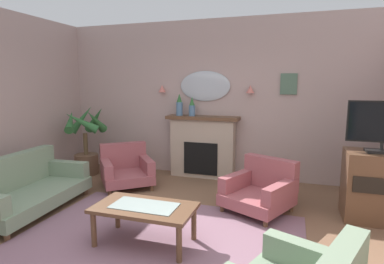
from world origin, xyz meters
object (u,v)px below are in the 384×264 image
(armchair_near_fireplace, at_px, (261,189))
(armchair_beside_couch, at_px, (126,168))
(wall_mirror, at_px, (205,86))
(wall_sconce_left, at_px, (162,89))
(mantel_vase_right, at_px, (179,106))
(floral_couch, at_px, (24,188))
(coffee_table, at_px, (144,211))
(mantel_vase_left, at_px, (192,107))
(tv_flatscreen, at_px, (384,125))
(fireplace, at_px, (203,147))
(potted_plant_tall_palm, at_px, (86,141))
(wall_sconce_right, at_px, (250,89))
(tv_cabinet, at_px, (377,187))
(framed_picture, at_px, (289,84))

(armchair_near_fireplace, height_order, armchair_beside_couch, same)
(wall_mirror, height_order, wall_sconce_left, wall_mirror)
(mantel_vase_right, relative_size, floral_couch, 0.23)
(wall_mirror, xyz_separation_m, coffee_table, (0.10, -2.77, -1.33))
(armchair_beside_couch, bearing_deg, mantel_vase_left, 44.00)
(mantel_vase_right, relative_size, wall_mirror, 0.43)
(armchair_beside_couch, bearing_deg, floral_couch, -119.94)
(mantel_vase_right, relative_size, wall_sconce_left, 2.94)
(coffee_table, bearing_deg, tv_flatscreen, 29.54)
(fireplace, xyz_separation_m, armchair_near_fireplace, (1.22, -1.28, -0.27))
(mantel_vase_right, distance_m, wall_mirror, 0.60)
(mantel_vase_right, height_order, potted_plant_tall_palm, mantel_vase_right)
(wall_sconce_right, bearing_deg, armchair_near_fireplace, -75.01)
(fireplace, xyz_separation_m, tv_flatscreen, (2.67, -1.18, 0.68))
(fireplace, relative_size, wall_mirror, 1.42)
(fireplace, xyz_separation_m, wall_sconce_right, (0.85, 0.09, 1.09))
(mantel_vase_left, distance_m, wall_sconce_right, 1.11)
(armchair_beside_couch, bearing_deg, coffee_table, -54.79)
(floral_couch, height_order, tv_flatscreen, tv_flatscreen)
(tv_flatscreen, bearing_deg, mantel_vase_left, 158.21)
(wall_sconce_right, bearing_deg, mantel_vase_left, -173.48)
(wall_mirror, bearing_deg, potted_plant_tall_palm, -163.27)
(wall_sconce_right, relative_size, armchair_near_fireplace, 0.13)
(tv_cabinet, distance_m, potted_plant_tall_palm, 4.92)
(armchair_beside_couch, relative_size, potted_plant_tall_palm, 0.84)
(wall_sconce_left, relative_size, armchair_beside_couch, 0.12)
(framed_picture, bearing_deg, mantel_vase_left, -173.96)
(fireplace, height_order, armchair_near_fireplace, fireplace)
(fireplace, height_order, mantel_vase_left, mantel_vase_left)
(coffee_table, xyz_separation_m, armchair_near_fireplace, (1.12, 1.35, -0.08))
(framed_picture, relative_size, armchair_beside_couch, 0.32)
(coffee_table, xyz_separation_m, tv_flatscreen, (2.57, 1.46, 0.86))
(wall_sconce_right, bearing_deg, tv_cabinet, -34.41)
(floral_couch, bearing_deg, tv_flatscreen, 13.89)
(wall_sconce_right, distance_m, armchair_near_fireplace, 1.96)
(potted_plant_tall_palm, bearing_deg, framed_picture, 10.30)
(floral_couch, bearing_deg, mantel_vase_right, 57.19)
(framed_picture, relative_size, coffee_table, 0.33)
(wall_sconce_right, xyz_separation_m, floral_couch, (-2.77, -2.40, -1.34))
(fireplace, distance_m, coffee_table, 2.64)
(armchair_near_fireplace, height_order, potted_plant_tall_palm, potted_plant_tall_palm)
(floral_couch, bearing_deg, armchair_beside_couch, 60.06)
(framed_picture, relative_size, tv_flatscreen, 0.43)
(mantel_vase_left, height_order, tv_cabinet, mantel_vase_left)
(wall_sconce_left, distance_m, floral_couch, 2.95)
(mantel_vase_right, relative_size, potted_plant_tall_palm, 0.30)
(wall_sconce_left, relative_size, tv_flatscreen, 0.17)
(wall_sconce_right, distance_m, tv_cabinet, 2.52)
(mantel_vase_right, height_order, tv_flatscreen, mantel_vase_right)
(armchair_near_fireplace, bearing_deg, tv_flatscreen, 4.16)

